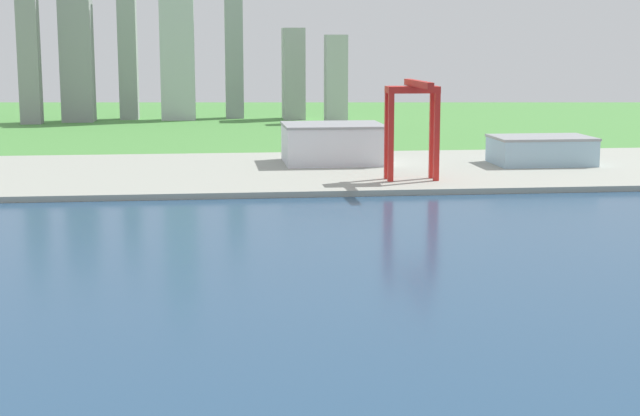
% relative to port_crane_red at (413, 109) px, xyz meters
% --- Properties ---
extents(ground_plane, '(2400.00, 2400.00, 0.00)m').
position_rel_port_crane_red_xyz_m(ground_plane, '(-46.26, -146.03, -32.26)').
color(ground_plane, '#4A8A3F').
extents(water_bay, '(840.00, 360.00, 0.15)m').
position_rel_port_crane_red_xyz_m(water_bay, '(-46.26, -206.03, -32.19)').
color(water_bay, navy).
rests_on(water_bay, ground).
extents(industrial_pier, '(840.00, 140.00, 2.50)m').
position_rel_port_crane_red_xyz_m(industrial_pier, '(-46.26, 43.97, -31.01)').
color(industrial_pier, '#9A9C91').
rests_on(industrial_pier, ground).
extents(port_crane_red, '(21.76, 44.36, 41.90)m').
position_rel_port_crane_red_xyz_m(port_crane_red, '(0.00, 0.00, 0.00)').
color(port_crane_red, red).
rests_on(port_crane_red, industrial_pier).
extents(warehouse_main, '(47.50, 40.26, 18.79)m').
position_rel_port_crane_red_xyz_m(warehouse_main, '(-25.05, 65.10, -20.34)').
color(warehouse_main, silver).
rests_on(warehouse_main, industrial_pier).
extents(warehouse_annex, '(46.33, 31.69, 13.29)m').
position_rel_port_crane_red_xyz_m(warehouse_annex, '(72.88, 48.39, -23.09)').
color(warehouse_annex, '#99BCD1').
rests_on(warehouse_annex, industrial_pier).
extents(distant_skyline, '(244.47, 68.86, 155.26)m').
position_rel_port_crane_red_xyz_m(distant_skyline, '(-117.25, 376.61, 26.71)').
color(distant_skyline, gray).
rests_on(distant_skyline, ground).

